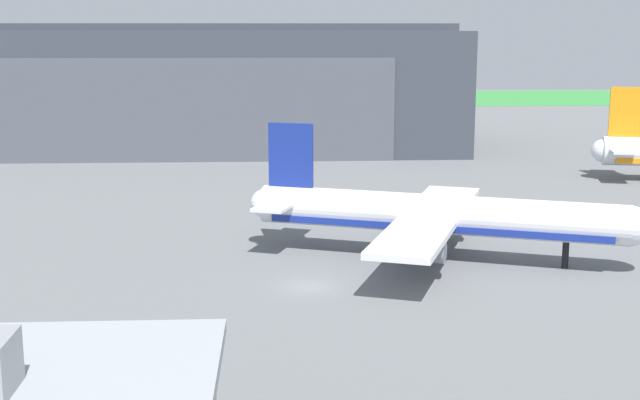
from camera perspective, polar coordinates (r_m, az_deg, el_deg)
name	(u,v)px	position (r m, az deg, el deg)	size (l,w,h in m)	color
ground_plane	(310,287)	(68.48, -0.68, -5.73)	(440.00, 440.00, 0.00)	slate
grass_field_strip	(284,98)	(252.65, -2.36, 6.69)	(440.00, 56.00, 0.08)	#378B3F
maintenance_hangar	(148,89)	(150.88, -11.25, 7.19)	(104.30, 36.00, 20.77)	#383D47
airliner_near_left	(437,216)	(76.43, 7.70, -1.02)	(33.22, 28.82, 11.57)	white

